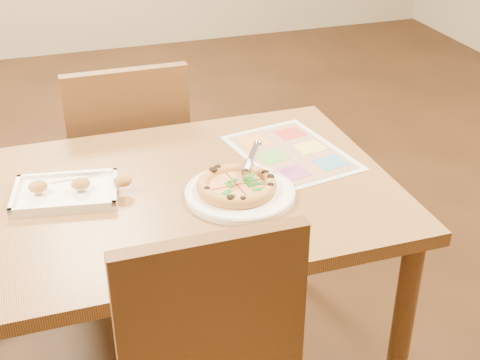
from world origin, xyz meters
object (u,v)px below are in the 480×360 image
object	(u,v)px
pizza_cutter	(250,161)
menu	(291,153)
dining_table	(163,218)
plate	(240,193)
chair_far	(128,149)
appetizer_tray	(69,192)
pizza	(237,186)

from	to	relation	value
pizza_cutter	menu	bearing A→B (deg)	-12.59
dining_table	plate	distance (m)	0.24
chair_far	menu	distance (m)	0.67
plate	appetizer_tray	world-z (taller)	appetizer_tray
dining_table	pizza	xyz separation A→B (m)	(0.20, -0.08, 0.11)
plate	pizza_cutter	distance (m)	0.09
menu	dining_table	bearing A→B (deg)	-165.98
pizza	appetizer_tray	xyz separation A→B (m)	(-0.44, 0.13, -0.01)
appetizer_tray	plate	bearing A→B (deg)	-17.86
dining_table	pizza	size ratio (longest dim) A/B	5.90
menu	pizza_cutter	bearing A→B (deg)	-140.52
pizza_cutter	menu	xyz separation A→B (m)	(0.19, 0.15, -0.08)
plate	menu	bearing A→B (deg)	40.20
pizza	appetizer_tray	size ratio (longest dim) A/B	0.66
dining_table	menu	world-z (taller)	menu
appetizer_tray	menu	distance (m)	0.68
dining_table	appetizer_tray	xyz separation A→B (m)	(-0.24, 0.06, 0.10)
dining_table	pizza	distance (m)	0.24
chair_far	pizza	distance (m)	0.73
menu	appetizer_tray	bearing A→B (deg)	-175.69
chair_far	appetizer_tray	size ratio (longest dim) A/B	1.41
chair_far	plate	world-z (taller)	chair_far
pizza	appetizer_tray	world-z (taller)	appetizer_tray
pizza	menu	world-z (taller)	pizza
dining_table	plate	size ratio (longest dim) A/B	4.31
pizza_cutter	menu	size ratio (longest dim) A/B	0.28
chair_far	pizza	xyz separation A→B (m)	(0.20, -0.68, 0.18)
plate	appetizer_tray	bearing A→B (deg)	162.14
dining_table	menu	size ratio (longest dim) A/B	3.22
chair_far	pizza	bearing A→B (deg)	106.09
appetizer_tray	menu	bearing A→B (deg)	4.31
pizza_cutter	chair_far	bearing A→B (deg)	58.78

